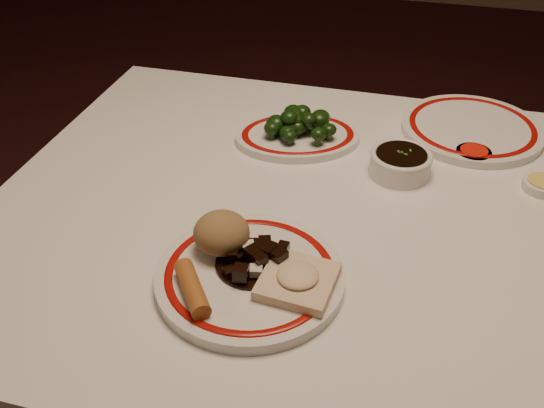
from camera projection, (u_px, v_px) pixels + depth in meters
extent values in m
cube|color=white|center=(353.00, 226.00, 0.98)|extent=(1.20, 0.90, 0.04)
cylinder|color=black|center=(164.00, 215.00, 1.62)|extent=(0.06, 0.06, 0.71)
cylinder|color=white|center=(250.00, 277.00, 0.85)|extent=(0.35, 0.35, 0.02)
torus|color=#960D07|center=(250.00, 272.00, 0.84)|extent=(0.31, 0.31, 0.00)
ellipsoid|color=#977147|center=(222.00, 233.00, 0.86)|extent=(0.08, 0.08, 0.06)
cylinder|color=#B0682B|center=(192.00, 288.00, 0.80)|extent=(0.08, 0.09, 0.03)
cube|color=beige|center=(298.00, 281.00, 0.81)|extent=(0.11, 0.11, 0.02)
ellipsoid|color=beige|center=(298.00, 275.00, 0.81)|extent=(0.06, 0.06, 0.02)
cylinder|color=black|center=(253.00, 263.00, 0.85)|extent=(0.11, 0.11, 0.00)
cube|color=black|center=(269.00, 276.00, 0.82)|extent=(0.02, 0.02, 0.01)
cube|color=black|center=(278.00, 257.00, 0.84)|extent=(0.03, 0.03, 0.02)
cube|color=black|center=(260.00, 260.00, 0.83)|extent=(0.02, 0.02, 0.02)
cube|color=black|center=(241.00, 273.00, 0.81)|extent=(0.02, 0.02, 0.02)
cube|color=black|center=(232.00, 256.00, 0.84)|extent=(0.02, 0.02, 0.01)
cube|color=black|center=(265.00, 244.00, 0.87)|extent=(0.02, 0.02, 0.02)
cube|color=black|center=(246.00, 248.00, 0.86)|extent=(0.03, 0.03, 0.02)
cube|color=black|center=(283.00, 248.00, 0.86)|extent=(0.02, 0.02, 0.02)
cube|color=black|center=(267.00, 252.00, 0.85)|extent=(0.03, 0.03, 0.02)
cube|color=black|center=(243.00, 246.00, 0.86)|extent=(0.02, 0.02, 0.02)
cube|color=black|center=(255.00, 248.00, 0.86)|extent=(0.02, 0.02, 0.02)
cube|color=black|center=(243.00, 247.00, 0.87)|extent=(0.02, 0.02, 0.02)
cube|color=black|center=(239.00, 257.00, 0.85)|extent=(0.02, 0.02, 0.02)
cube|color=black|center=(253.00, 254.00, 0.84)|extent=(0.03, 0.03, 0.02)
cube|color=black|center=(230.00, 273.00, 0.83)|extent=(0.02, 0.02, 0.02)
cube|color=beige|center=(256.00, 271.00, 0.82)|extent=(0.02, 0.02, 0.01)
cube|color=beige|center=(248.00, 247.00, 0.85)|extent=(0.02, 0.02, 0.01)
torus|color=#960D07|center=(298.00, 134.00, 1.16)|extent=(0.26, 0.26, 0.00)
cylinder|color=#23471C|center=(293.00, 121.00, 1.18)|extent=(0.01, 0.01, 0.01)
ellipsoid|color=black|center=(293.00, 113.00, 1.17)|extent=(0.04, 0.04, 0.03)
cylinder|color=#23471C|center=(294.00, 132.00, 1.15)|extent=(0.01, 0.01, 0.01)
ellipsoid|color=black|center=(294.00, 126.00, 1.14)|extent=(0.03, 0.03, 0.02)
cylinder|color=#23471C|center=(318.00, 141.00, 1.12)|extent=(0.01, 0.01, 0.02)
ellipsoid|color=black|center=(318.00, 134.00, 1.11)|extent=(0.03, 0.03, 0.02)
cylinder|color=#23471C|center=(291.00, 134.00, 1.15)|extent=(0.01, 0.01, 0.01)
ellipsoid|color=black|center=(291.00, 126.00, 1.14)|extent=(0.03, 0.03, 0.03)
cylinder|color=#23471C|center=(294.00, 131.00, 1.15)|extent=(0.01, 0.01, 0.01)
ellipsoid|color=black|center=(294.00, 124.00, 1.14)|extent=(0.04, 0.04, 0.03)
cylinder|color=#23471C|center=(272.00, 135.00, 1.14)|extent=(0.01, 0.01, 0.01)
ellipsoid|color=black|center=(272.00, 128.00, 1.13)|extent=(0.03, 0.03, 0.02)
cylinder|color=#23471C|center=(297.00, 134.00, 1.15)|extent=(0.01, 0.01, 0.01)
ellipsoid|color=black|center=(297.00, 127.00, 1.14)|extent=(0.04, 0.04, 0.03)
cylinder|color=#23471C|center=(298.00, 131.00, 1.15)|extent=(0.01, 0.01, 0.01)
ellipsoid|color=black|center=(298.00, 125.00, 1.14)|extent=(0.03, 0.03, 0.02)
cylinder|color=#23471C|center=(319.00, 129.00, 1.16)|extent=(0.01, 0.01, 0.01)
ellipsoid|color=black|center=(319.00, 120.00, 1.15)|extent=(0.04, 0.04, 0.03)
cylinder|color=#23471C|center=(302.00, 120.00, 1.19)|extent=(0.01, 0.01, 0.01)
ellipsoid|color=black|center=(302.00, 112.00, 1.17)|extent=(0.03, 0.03, 0.03)
cylinder|color=#23471C|center=(298.00, 131.00, 1.15)|extent=(0.01, 0.01, 0.01)
ellipsoid|color=black|center=(299.00, 124.00, 1.14)|extent=(0.03, 0.03, 0.03)
cylinder|color=#23471C|center=(287.00, 139.00, 1.13)|extent=(0.01, 0.01, 0.01)
ellipsoid|color=black|center=(288.00, 133.00, 1.12)|extent=(0.03, 0.03, 0.02)
cylinder|color=#23471C|center=(276.00, 132.00, 1.15)|extent=(0.01, 0.01, 0.01)
ellipsoid|color=black|center=(276.00, 123.00, 1.14)|extent=(0.04, 0.04, 0.03)
cylinder|color=#23471C|center=(289.00, 142.00, 1.12)|extent=(0.01, 0.01, 0.01)
ellipsoid|color=black|center=(289.00, 136.00, 1.11)|extent=(0.03, 0.03, 0.02)
cylinder|color=#23471C|center=(328.00, 137.00, 1.13)|extent=(0.01, 0.01, 0.01)
ellipsoid|color=black|center=(329.00, 130.00, 1.13)|extent=(0.03, 0.03, 0.02)
cylinder|color=#23471C|center=(304.00, 129.00, 1.16)|extent=(0.01, 0.01, 0.01)
ellipsoid|color=black|center=(305.00, 121.00, 1.14)|extent=(0.04, 0.04, 0.03)
cylinder|color=#23471C|center=(298.00, 129.00, 1.16)|extent=(0.01, 0.01, 0.01)
ellipsoid|color=black|center=(298.00, 122.00, 1.15)|extent=(0.03, 0.03, 0.02)
cylinder|color=#23471C|center=(319.00, 131.00, 1.15)|extent=(0.01, 0.01, 0.01)
ellipsoid|color=black|center=(320.00, 124.00, 1.14)|extent=(0.03, 0.03, 0.02)
cylinder|color=#23471C|center=(277.00, 129.00, 1.16)|extent=(0.01, 0.01, 0.01)
ellipsoid|color=black|center=(277.00, 123.00, 1.16)|extent=(0.03, 0.03, 0.02)
cylinder|color=#23471C|center=(320.00, 125.00, 1.17)|extent=(0.01, 0.01, 0.01)
ellipsoid|color=black|center=(321.00, 117.00, 1.17)|extent=(0.04, 0.04, 0.03)
cylinder|color=#23471C|center=(282.00, 132.00, 1.15)|extent=(0.01, 0.01, 0.01)
ellipsoid|color=black|center=(283.00, 125.00, 1.14)|extent=(0.03, 0.03, 0.02)
ellipsoid|color=black|center=(309.00, 119.00, 1.13)|extent=(0.03, 0.03, 0.02)
ellipsoid|color=black|center=(289.00, 117.00, 1.13)|extent=(0.03, 0.03, 0.03)
ellipsoid|color=black|center=(296.00, 120.00, 1.13)|extent=(0.03, 0.03, 0.02)
ellipsoid|color=black|center=(295.00, 116.00, 1.14)|extent=(0.03, 0.03, 0.03)
cylinder|color=white|center=(400.00, 164.00, 1.06)|extent=(0.11, 0.11, 0.04)
cylinder|color=black|center=(402.00, 154.00, 1.05)|extent=(0.09, 0.09, 0.00)
cylinder|color=white|center=(473.00, 155.00, 1.11)|extent=(0.06, 0.06, 0.02)
cylinder|color=red|center=(474.00, 150.00, 1.10)|extent=(0.05, 0.05, 0.00)
cylinder|color=white|center=(541.00, 185.00, 1.03)|extent=(0.06, 0.06, 0.02)
cylinder|color=#E4CC5E|center=(543.00, 181.00, 1.02)|extent=(0.05, 0.05, 0.00)
cylinder|color=white|center=(471.00, 129.00, 1.18)|extent=(0.36, 0.36, 0.02)
torus|color=#960D07|center=(472.00, 125.00, 1.18)|extent=(0.31, 0.31, 0.00)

